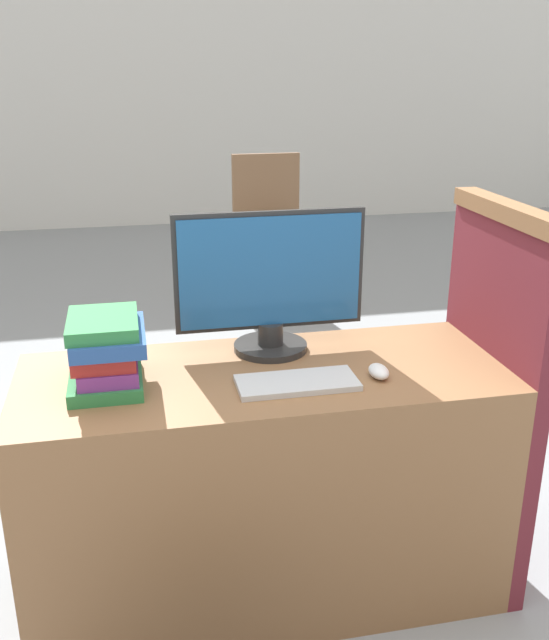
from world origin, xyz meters
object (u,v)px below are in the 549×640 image
at_px(book_stack, 106,351).
at_px(monitor, 270,283).
at_px(keyboard, 297,383).
at_px(mouse, 379,371).
at_px(far_chair, 269,226).

bearing_deg(book_stack, monitor, 17.76).
height_order(monitor, keyboard, monitor).
distance_m(mouse, far_chair, 2.76).
xyz_separation_m(keyboard, book_stack, (-0.50, 0.11, 0.09)).
xyz_separation_m(monitor, keyboard, (0.02, -0.26, -0.20)).
distance_m(monitor, book_stack, 0.51).
bearing_deg(keyboard, book_stack, 167.37).
xyz_separation_m(monitor, far_chair, (0.50, 2.49, -0.39)).
distance_m(keyboard, far_chair, 2.80).
relative_size(mouse, book_stack, 0.31).
relative_size(keyboard, mouse, 3.84).
relative_size(monitor, mouse, 6.66).
distance_m(monitor, keyboard, 0.33).
distance_m(keyboard, book_stack, 0.52).
relative_size(book_stack, far_chair, 0.27).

